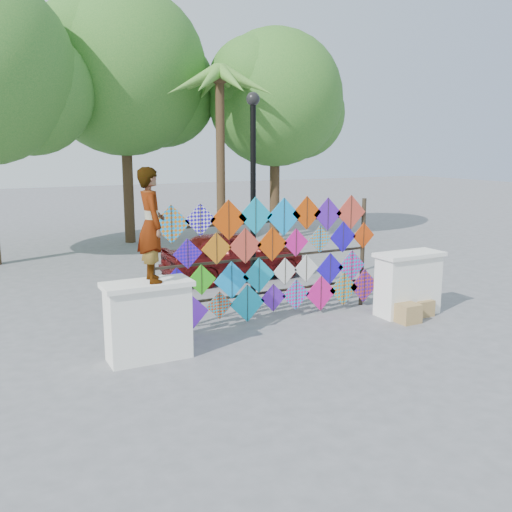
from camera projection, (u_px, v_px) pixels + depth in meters
name	position (u px, v px, depth m)	size (l,w,h in m)	color
ground	(288.00, 331.00, 10.60)	(80.00, 80.00, 0.00)	gray
parapet_left	(148.00, 320.00, 9.09)	(1.40, 0.65, 1.28)	white
parapet_right	(408.00, 283.00, 11.52)	(1.40, 0.65, 1.28)	white
kite_rack	(274.00, 259.00, 11.04)	(4.94, 0.24, 2.44)	black
tree_mid	(126.00, 73.00, 19.16)	(6.30, 5.60, 8.61)	#49371F
tree_east	(277.00, 99.00, 20.24)	(5.40, 4.80, 7.42)	#49371F
palm_tree	(220.00, 93.00, 17.62)	(3.62, 3.62, 5.83)	#49371F
vendor_woman	(151.00, 225.00, 8.84)	(0.65, 0.43, 1.79)	#99999E
sedan	(234.00, 254.00, 14.60)	(1.49, 3.71, 1.26)	#540E0E
lamppost	(253.00, 179.00, 11.96)	(0.28, 0.28, 4.46)	black
cardboard_box_near	(408.00, 313.00, 11.05)	(0.42, 0.37, 0.37)	#AB8553
cardboard_box_far	(422.00, 307.00, 11.52)	(0.39, 0.36, 0.33)	#AB8553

